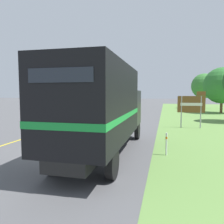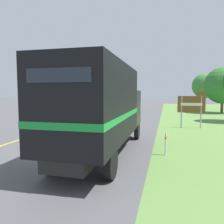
{
  "view_description": "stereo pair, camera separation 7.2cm",
  "coord_description": "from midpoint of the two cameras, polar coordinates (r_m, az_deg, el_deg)",
  "views": [
    {
      "loc": [
        4.19,
        -8.97,
        2.61
      ],
      "look_at": [
        0.3,
        6.97,
        1.2
      ],
      "focal_mm": 35.0,
      "sensor_mm": 36.0,
      "label": 1
    },
    {
      "loc": [
        4.26,
        -8.95,
        2.61
      ],
      "look_at": [
        0.3,
        6.97,
        1.2
      ],
      "focal_mm": 35.0,
      "sensor_mm": 36.0,
      "label": 2
    }
  ],
  "objects": [
    {
      "name": "centre_dash_near",
      "position": [
        10.73,
        -10.06,
        -9.23
      ],
      "size": [
        0.12,
        2.6,
        0.01
      ],
      "primitive_type": "cube",
      "color": "white",
      "rests_on": "ground"
    },
    {
      "name": "edge_line_yellow",
      "position": [
        26.87,
        -3.51,
        -0.66
      ],
      "size": [
        0.12,
        61.09,
        0.01
      ],
      "primitive_type": "cube",
      "color": "yellow",
      "rests_on": "ground"
    },
    {
      "name": "centre_dash_farthest",
      "position": [
        36.25,
        6.98,
        0.75
      ],
      "size": [
        0.12,
        2.6,
        0.01
      ],
      "primitive_type": "cube",
      "color": "white",
      "rests_on": "ground"
    },
    {
      "name": "centre_dash_far",
      "position": [
        29.73,
        5.49,
        -0.14
      ],
      "size": [
        0.12,
        2.6,
        0.01
      ],
      "primitive_type": "cube",
      "color": "white",
      "rests_on": "ground"
    },
    {
      "name": "roadside_tree_mid",
      "position": [
        32.21,
        26.78,
        6.21
      ],
      "size": [
        4.75,
        4.75,
        6.01
      ],
      "color": "brown",
      "rests_on": "ground"
    },
    {
      "name": "delineator_post",
      "position": [
        9.54,
        13.81,
        -7.97
      ],
      "size": [
        0.08,
        0.08,
        0.95
      ],
      "color": "white",
      "rests_on": "ground"
    },
    {
      "name": "centre_dash_mid_a",
      "position": [
        16.86,
        -0.97,
        -3.99
      ],
      "size": [
        0.12,
        2.6,
        0.01
      ],
      "primitive_type": "cube",
      "color": "white",
      "rests_on": "ground"
    },
    {
      "name": "ground_plane",
      "position": [
        10.25,
        -11.31,
        -9.95
      ],
      "size": [
        200.0,
        200.0,
        0.0
      ],
      "primitive_type": "plane",
      "color": "#515154"
    },
    {
      "name": "highway_sign",
      "position": [
        17.4,
        20.0,
        1.69
      ],
      "size": [
        1.98,
        0.09,
        2.75
      ],
      "color": "#9E9EA3",
      "rests_on": "ground"
    },
    {
      "name": "roadside_tree_far",
      "position": [
        40.99,
        22.86,
        6.28
      ],
      "size": [
        4.27,
        4.27,
        6.01
      ],
      "color": "#4C3823",
      "rests_on": "ground"
    },
    {
      "name": "lead_car_white",
      "position": [
        23.77,
        -1.71,
        0.96
      ],
      "size": [
        1.8,
        4.29,
        1.94
      ],
      "color": "black",
      "rests_on": "ground"
    },
    {
      "name": "centre_dash_mid_b",
      "position": [
        23.24,
        3.15,
        -1.54
      ],
      "size": [
        0.12,
        2.6,
        0.01
      ],
      "primitive_type": "cube",
      "color": "white",
      "rests_on": "ground"
    },
    {
      "name": "horse_trailer_truck",
      "position": [
        9.04,
        -2.67,
        1.29
      ],
      "size": [
        2.33,
        8.16,
        3.69
      ],
      "color": "black",
      "rests_on": "ground"
    }
  ]
}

